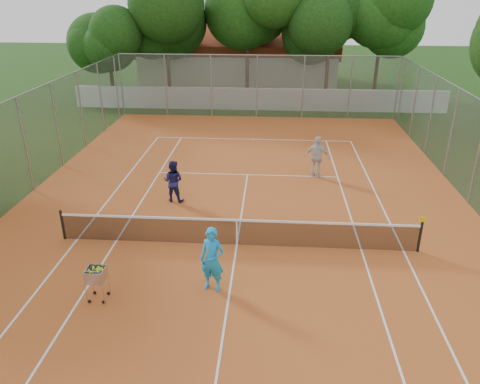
# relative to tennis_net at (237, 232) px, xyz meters

# --- Properties ---
(ground) EXTENTS (120.00, 120.00, 0.00)m
(ground) POSITION_rel_tennis_net_xyz_m (0.00, 0.00, -0.51)
(ground) COLOR #16350E
(ground) RESTS_ON ground
(court_pad) EXTENTS (18.00, 34.00, 0.02)m
(court_pad) POSITION_rel_tennis_net_xyz_m (0.00, 0.00, -0.50)
(court_pad) COLOR #BC5A24
(court_pad) RESTS_ON ground
(court_lines) EXTENTS (10.98, 23.78, 0.01)m
(court_lines) POSITION_rel_tennis_net_xyz_m (0.00, 0.00, -0.49)
(court_lines) COLOR white
(court_lines) RESTS_ON court_pad
(tennis_net) EXTENTS (11.88, 0.10, 0.98)m
(tennis_net) POSITION_rel_tennis_net_xyz_m (0.00, 0.00, 0.00)
(tennis_net) COLOR black
(tennis_net) RESTS_ON court_pad
(perimeter_fence) EXTENTS (18.00, 34.00, 4.00)m
(perimeter_fence) POSITION_rel_tennis_net_xyz_m (0.00, 0.00, 1.49)
(perimeter_fence) COLOR slate
(perimeter_fence) RESTS_ON ground
(boundary_wall) EXTENTS (26.00, 0.30, 1.50)m
(boundary_wall) POSITION_rel_tennis_net_xyz_m (0.00, 19.00, 0.24)
(boundary_wall) COLOR silver
(boundary_wall) RESTS_ON ground
(clubhouse) EXTENTS (16.40, 9.00, 4.40)m
(clubhouse) POSITION_rel_tennis_net_xyz_m (-2.00, 29.00, 1.69)
(clubhouse) COLOR beige
(clubhouse) RESTS_ON ground
(tropical_trees) EXTENTS (29.00, 19.00, 10.00)m
(tropical_trees) POSITION_rel_tennis_net_xyz_m (0.00, 22.00, 4.49)
(tropical_trees) COLOR black
(tropical_trees) RESTS_ON ground
(player_near) EXTENTS (0.80, 0.62, 1.93)m
(player_near) POSITION_rel_tennis_net_xyz_m (-0.49, -2.51, 0.48)
(player_near) COLOR #1994D8
(player_near) RESTS_ON court_pad
(player_far_left) EXTENTS (0.93, 0.78, 1.71)m
(player_far_left) POSITION_rel_tennis_net_xyz_m (-2.80, 3.36, 0.36)
(player_far_left) COLOR navy
(player_far_left) RESTS_ON court_pad
(player_far_right) EXTENTS (1.19, 0.76, 1.89)m
(player_far_right) POSITION_rel_tennis_net_xyz_m (3.13, 6.42, 0.46)
(player_far_right) COLOR silver
(player_far_right) RESTS_ON court_pad
(ball_hopper) EXTENTS (0.55, 0.55, 1.07)m
(ball_hopper) POSITION_rel_tennis_net_xyz_m (-3.58, -3.24, 0.05)
(ball_hopper) COLOR #B2B3B9
(ball_hopper) RESTS_ON court_pad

